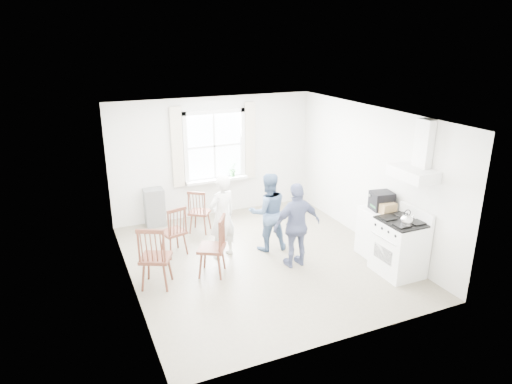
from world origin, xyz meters
The scene contains 17 objects.
room_shell centered at (0.00, 0.00, 1.30)m, with size 4.62×5.12×2.64m.
window_assembly centered at (0.00, 2.45, 1.46)m, with size 1.88×0.24×1.70m.
range_hood centered at (2.07, -1.35, 1.90)m, with size 0.45×0.76×0.94m.
shelf_unit centered at (-1.40, 2.33, 0.40)m, with size 0.40×0.30×0.80m, color gray.
gas_stove centered at (1.91, -1.35, 0.48)m, with size 0.68×0.76×1.12m.
kettle centered at (1.82, -1.54, 1.04)m, with size 0.19×0.19×0.28m.
low_cabinet centered at (1.98, -0.65, 0.45)m, with size 0.50×0.55×0.90m, color white.
stereo_stack centered at (2.00, -0.69, 1.06)m, with size 0.41×0.38×0.32m.
cardboard_box centered at (1.98, -0.87, 0.99)m, with size 0.28×0.20×0.18m, color olive.
windsor_chair_a centered at (-1.34, 0.75, 0.58)m, with size 0.50×0.49×0.95m.
windsor_chair_b centered at (-1.94, -0.24, 0.65)m, with size 0.60×0.59×1.07m.
windsor_chair_c centered at (-0.87, -0.19, 0.63)m, with size 0.59×0.59×1.04m.
person_left centered at (-0.58, 0.40, 0.77)m, with size 0.56×0.56×1.54m, color white.
person_mid centered at (0.30, 0.36, 0.74)m, with size 0.72×0.72×1.48m, color #496288.
person_right centered at (0.47, -0.42, 0.75)m, with size 0.88×0.88×1.50m, color navy.
potted_plant centered at (0.39, 2.36, 1.02)m, with size 0.19×0.19×0.34m, color #357838.
windsor_chair_d centered at (-0.69, 1.56, 0.56)m, with size 0.53×0.53×0.92m.
Camera 1 is at (-3.03, -6.68, 3.81)m, focal length 32.00 mm.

